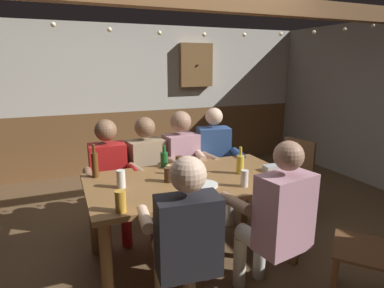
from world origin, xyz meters
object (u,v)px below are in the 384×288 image
(bottle_1, at_px, (95,164))
(bottle_2, at_px, (164,159))
(table_candle, at_px, (168,169))
(person_4, at_px, (185,236))
(chair_empty_near_left, at_px, (382,250))
(wall_dart_cabinet, at_px, (196,65))
(pint_glass_2, at_px, (179,163))
(dining_table, at_px, (192,190))
(person_0, at_px, (109,173))
(pint_glass_3, at_px, (121,179))
(person_3, at_px, (215,159))
(person_1, at_px, (150,169))
(plate_0, at_px, (205,185))
(pint_glass_1, at_px, (244,178))
(bottle_0, at_px, (240,164))
(person_5, at_px, (277,216))
(person_2, at_px, (184,161))
(pint_glass_4, at_px, (121,201))
(pint_glass_0, at_px, (169,175))
(condiment_caddy, at_px, (271,168))
(chair_empty_near_right, at_px, (291,175))

(bottle_1, height_order, bottle_2, bottle_1)
(table_candle, bearing_deg, bottle_1, 165.89)
(person_4, relative_size, chair_empty_near_left, 1.37)
(wall_dart_cabinet, bearing_deg, pint_glass_2, -116.43)
(dining_table, relative_size, person_0, 1.48)
(dining_table, bearing_deg, bottle_1, 154.73)
(pint_glass_2, xyz_separation_m, wall_dart_cabinet, (1.18, 2.38, 0.88))
(person_4, xyz_separation_m, pint_glass_3, (-0.25, 0.75, 0.16))
(person_3, relative_size, chair_empty_near_left, 1.41)
(person_1, relative_size, pint_glass_3, 8.20)
(plate_0, height_order, pint_glass_1, pint_glass_1)
(plate_0, distance_m, bottle_0, 0.45)
(bottle_2, height_order, pint_glass_2, bottle_2)
(dining_table, height_order, pint_glass_2, pint_glass_2)
(wall_dart_cabinet, bearing_deg, bottle_2, -119.68)
(person_1, height_order, chair_empty_near_left, person_1)
(dining_table, xyz_separation_m, pint_glass_1, (0.32, -0.32, 0.17))
(person_5, bearing_deg, person_2, 85.44)
(person_2, bearing_deg, person_4, 61.28)
(pint_glass_3, bearing_deg, pint_glass_4, -100.72)
(person_0, relative_size, pint_glass_2, 9.53)
(table_candle, distance_m, plate_0, 0.43)
(bottle_1, height_order, pint_glass_0, bottle_1)
(person_5, xyz_separation_m, plate_0, (-0.31, 0.54, 0.09))
(person_0, height_order, person_1, person_0)
(person_4, relative_size, wall_dart_cabinet, 1.72)
(condiment_caddy, distance_m, bottle_2, 1.00)
(wall_dart_cabinet, bearing_deg, pint_glass_3, -123.76)
(person_2, bearing_deg, table_candle, 48.41)
(chair_empty_near_right, distance_m, condiment_caddy, 0.83)
(chair_empty_near_left, relative_size, pint_glass_3, 6.09)
(chair_empty_near_left, height_order, pint_glass_4, pint_glass_4)
(person_4, height_order, pint_glass_4, person_4)
(person_3, height_order, bottle_2, person_3)
(person_5, distance_m, chair_empty_near_left, 0.74)
(bottle_0, height_order, wall_dart_cabinet, wall_dart_cabinet)
(condiment_caddy, bearing_deg, person_4, -149.58)
(condiment_caddy, distance_m, pint_glass_3, 1.36)
(pint_glass_3, height_order, pint_glass_4, pint_glass_4)
(chair_empty_near_right, bearing_deg, plate_0, 97.48)
(person_5, xyz_separation_m, pint_glass_4, (-1.02, 0.32, 0.15))
(person_3, relative_size, pint_glass_4, 8.44)
(person_3, xyz_separation_m, chair_empty_near_left, (0.38, -1.81, -0.20))
(bottle_0, bearing_deg, plate_0, -159.59)
(person_2, xyz_separation_m, pint_glass_1, (0.11, -1.05, 0.14))
(chair_empty_near_right, relative_size, bottle_0, 3.59)
(dining_table, xyz_separation_m, person_1, (-0.18, 0.72, -0.00))
(bottle_0, distance_m, bottle_2, 0.72)
(person_0, distance_m, pint_glass_4, 1.14)
(person_2, relative_size, person_4, 1.02)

